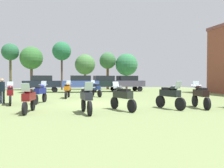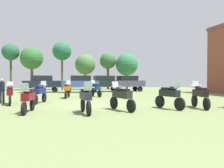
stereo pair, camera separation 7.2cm
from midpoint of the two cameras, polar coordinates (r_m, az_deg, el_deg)
name	(u,v)px [view 1 (the left image)]	position (r m, az deg, el deg)	size (l,w,h in m)	color
ground_plane	(94,104)	(15.15, -4.67, -4.91)	(44.00, 52.00, 0.02)	#74864F
motorcycle_1	(200,95)	(13.67, 20.88, -2.53)	(0.73, 2.21, 1.50)	black
motorcycle_3	(96,89)	(20.89, -4.15, -1.16)	(0.78, 2.06, 1.49)	black
motorcycle_5	(40,92)	(15.95, -17.41, -1.98)	(0.86, 2.23, 1.48)	black
motorcycle_6	(10,93)	(15.83, -23.98, -2.13)	(0.66, 2.11, 1.45)	black
motorcycle_7	(67,89)	(19.78, -11.07, -1.32)	(0.74, 2.19, 1.48)	black
motorcycle_10	(122,96)	(11.84, 2.39, -3.06)	(0.83, 2.20, 1.48)	black
motorcycle_11	(86,98)	(10.87, -6.54, -3.45)	(0.62, 2.14, 1.49)	black
motorcycle_12	(170,95)	(12.80, 14.03, -2.72)	(0.78, 2.14, 1.51)	black
motorcycle_13	(29,98)	(11.73, -20.03, -3.29)	(0.66, 2.16, 1.44)	black
car_1	(42,83)	(28.56, -17.06, 0.34)	(4.38, 1.99, 2.00)	black
car_2	(127,82)	(29.45, 3.68, 0.43)	(4.47, 2.25, 2.00)	black
car_3	(81,83)	(27.82, -7.82, 0.37)	(4.47, 2.24, 2.00)	black
car_4	(104,82)	(28.78, -2.11, 0.41)	(4.42, 2.10, 2.00)	black
person_2	(2,89)	(16.72, -25.64, -1.13)	(0.43, 0.43, 1.64)	#252B43
tree_1	(62,51)	(34.53, -12.39, 7.87)	(2.70, 2.70, 6.99)	brown
tree_2	(10,53)	(36.20, -23.91, 7.12)	(2.41, 2.41, 6.66)	brown
tree_3	(108,61)	(35.59, -1.14, 5.66)	(2.53, 2.53, 5.66)	brown
tree_4	(31,58)	(35.07, -19.37, 6.02)	(3.22, 3.22, 6.20)	brown
tree_7	(127,65)	(35.68, 3.56, 4.78)	(3.41, 3.41, 5.50)	brown
tree_8	(85,65)	(35.28, -6.75, 4.76)	(3.07, 3.07, 5.31)	brown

